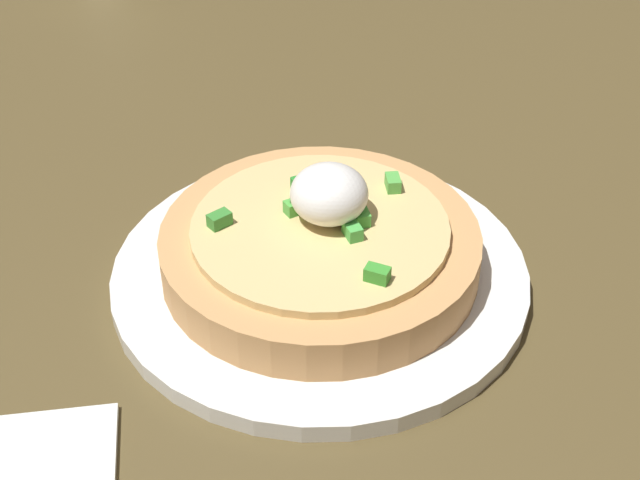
# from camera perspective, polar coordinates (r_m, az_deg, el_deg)

# --- Properties ---
(dining_table) EXTENTS (1.14, 0.71, 0.03)m
(dining_table) POSITION_cam_1_polar(r_m,az_deg,el_deg) (0.60, -3.45, 0.48)
(dining_table) COLOR brown
(dining_table) RESTS_ON ground
(plate) EXTENTS (0.24, 0.24, 0.01)m
(plate) POSITION_cam_1_polar(r_m,az_deg,el_deg) (0.54, -0.00, -2.16)
(plate) COLOR white
(plate) RESTS_ON dining_table
(pizza) EXTENTS (0.18, 0.18, 0.06)m
(pizza) POSITION_cam_1_polar(r_m,az_deg,el_deg) (0.52, 0.04, -0.26)
(pizza) COLOR tan
(pizza) RESTS_ON plate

